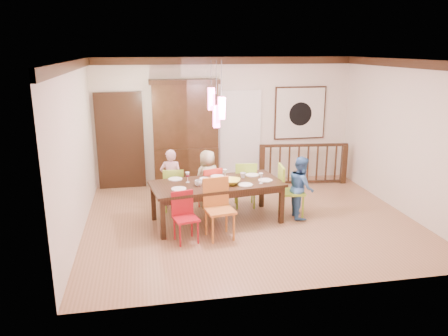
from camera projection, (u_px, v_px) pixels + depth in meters
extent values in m
plane|color=#936747|center=(250.00, 220.00, 8.14)|extent=(6.00, 6.00, 0.00)
plane|color=white|center=(253.00, 60.00, 7.37)|extent=(6.00, 6.00, 0.00)
plane|color=beige|center=(225.00, 121.00, 10.12)|extent=(6.00, 0.00, 6.00)
plane|color=beige|center=(76.00, 151.00, 7.23)|extent=(0.00, 5.00, 5.00)
plane|color=beige|center=(405.00, 138.00, 8.28)|extent=(0.00, 5.00, 5.00)
cube|color=black|center=(121.00, 143.00, 9.76)|extent=(1.04, 0.07, 2.24)
cube|color=silver|center=(240.00, 138.00, 10.26)|extent=(0.97, 0.05, 2.22)
cube|color=black|center=(300.00, 113.00, 10.37)|extent=(1.25, 0.04, 1.25)
cube|color=silver|center=(300.00, 113.00, 10.34)|extent=(1.18, 0.02, 1.18)
cylinder|color=black|center=(300.00, 114.00, 10.34)|extent=(0.56, 0.01, 0.56)
cube|color=#FF4C95|center=(211.00, 99.00, 7.51)|extent=(0.11, 0.11, 0.38)
cylinder|color=black|center=(211.00, 74.00, 7.39)|extent=(0.01, 0.01, 0.46)
cube|color=#FF4C95|center=(221.00, 108.00, 7.48)|extent=(0.11, 0.11, 0.38)
cylinder|color=black|center=(221.00, 79.00, 7.35)|extent=(0.01, 0.01, 0.61)
cube|color=#FF4C95|center=(216.00, 116.00, 7.55)|extent=(0.11, 0.11, 0.38)
cylinder|color=black|center=(216.00, 83.00, 7.40)|extent=(0.01, 0.01, 0.76)
cube|color=black|center=(217.00, 184.00, 7.88)|extent=(2.47, 1.39, 0.05)
cube|color=black|center=(156.00, 199.00, 8.22)|extent=(0.09, 0.09, 0.70)
cube|color=black|center=(267.00, 192.00, 8.60)|extent=(0.09, 0.09, 0.70)
cube|color=black|center=(158.00, 217.00, 7.36)|extent=(0.09, 0.09, 0.70)
cube|color=black|center=(281.00, 208.00, 7.74)|extent=(0.09, 0.09, 0.70)
cube|color=black|center=(213.00, 180.00, 8.35)|extent=(2.12, 0.35, 0.10)
cube|color=black|center=(221.00, 196.00, 7.45)|extent=(2.12, 0.35, 0.10)
cube|color=#90B935|center=(174.00, 190.00, 8.53)|extent=(0.42, 0.42, 0.04)
cube|color=#90B935|center=(173.00, 178.00, 8.47)|extent=(0.39, 0.07, 0.43)
cylinder|color=#90B935|center=(167.00, 203.00, 8.41)|extent=(0.03, 0.03, 0.41)
cylinder|color=#90B935|center=(183.00, 202.00, 8.47)|extent=(0.03, 0.03, 0.41)
cylinder|color=#90B935|center=(166.00, 198.00, 8.71)|extent=(0.03, 0.03, 0.41)
cylinder|color=#90B935|center=(181.00, 197.00, 8.77)|extent=(0.03, 0.03, 0.41)
cube|color=red|center=(209.00, 189.00, 8.61)|extent=(0.48, 0.48, 0.04)
cube|color=red|center=(209.00, 177.00, 8.54)|extent=(0.38, 0.14, 0.43)
cylinder|color=red|center=(203.00, 202.00, 8.49)|extent=(0.03, 0.03, 0.41)
cylinder|color=red|center=(219.00, 201.00, 8.54)|extent=(0.03, 0.03, 0.41)
cylinder|color=red|center=(201.00, 197.00, 8.78)|extent=(0.03, 0.03, 0.41)
cylinder|color=red|center=(216.00, 196.00, 8.84)|extent=(0.03, 0.03, 0.41)
cube|color=#85B32F|center=(245.00, 185.00, 8.73)|extent=(0.47, 0.47, 0.04)
cube|color=#85B32F|center=(245.00, 173.00, 8.67)|extent=(0.42, 0.09, 0.46)
cylinder|color=#85B32F|center=(238.00, 199.00, 8.60)|extent=(0.04, 0.04, 0.44)
cylinder|color=#85B32F|center=(255.00, 198.00, 8.66)|extent=(0.04, 0.04, 0.44)
cylinder|color=#85B32F|center=(235.00, 193.00, 8.93)|extent=(0.04, 0.04, 0.44)
cylinder|color=#85B32F|center=(251.00, 192.00, 8.99)|extent=(0.04, 0.04, 0.44)
cube|color=#A5111B|center=(186.00, 219.00, 7.13)|extent=(0.45, 0.45, 0.04)
cube|color=#A5111B|center=(185.00, 206.00, 7.07)|extent=(0.37, 0.12, 0.41)
cylinder|color=#A5111B|center=(178.00, 235.00, 7.01)|extent=(0.03, 0.03, 0.39)
cylinder|color=#A5111B|center=(196.00, 233.00, 7.06)|extent=(0.03, 0.03, 0.39)
cylinder|color=#A5111B|center=(176.00, 227.00, 7.30)|extent=(0.03, 0.03, 0.39)
cylinder|color=#A5111B|center=(194.00, 226.00, 7.35)|extent=(0.03, 0.03, 0.39)
cube|color=#C16E2B|center=(220.00, 210.00, 7.25)|extent=(0.52, 0.52, 0.04)
cube|color=#C16E2B|center=(220.00, 195.00, 7.18)|extent=(0.46, 0.11, 0.50)
cylinder|color=#C16E2B|center=(211.00, 230.00, 7.11)|extent=(0.04, 0.04, 0.48)
cylinder|color=#C16E2B|center=(233.00, 228.00, 7.18)|extent=(0.04, 0.04, 0.48)
cylinder|color=#C16E2B|center=(207.00, 221.00, 7.46)|extent=(0.04, 0.04, 0.48)
cylinder|color=#C16E2B|center=(228.00, 220.00, 7.53)|extent=(0.04, 0.04, 0.48)
cube|color=#8CB22C|center=(291.00, 192.00, 8.20)|extent=(0.49, 0.49, 0.04)
cube|color=#8CB22C|center=(292.00, 178.00, 8.12)|extent=(0.09, 0.45, 0.49)
cylinder|color=#8CB22C|center=(285.00, 208.00, 8.06)|extent=(0.04, 0.04, 0.47)
cylinder|color=#8CB22C|center=(303.00, 207.00, 8.12)|extent=(0.04, 0.04, 0.47)
cylinder|color=#8CB22C|center=(279.00, 202.00, 8.40)|extent=(0.04, 0.04, 0.47)
cylinder|color=#8CB22C|center=(297.00, 200.00, 8.47)|extent=(0.04, 0.04, 0.47)
cube|color=black|center=(186.00, 167.00, 10.01)|extent=(1.44, 0.44, 0.92)
cube|color=black|center=(185.00, 115.00, 9.71)|extent=(1.44, 0.40, 1.44)
cube|color=black|center=(184.00, 114.00, 9.89)|extent=(1.23, 0.02, 1.23)
cube|color=black|center=(184.00, 82.00, 9.51)|extent=(1.54, 0.44, 0.10)
cube|color=black|center=(263.00, 167.00, 10.00)|extent=(0.13, 0.13, 0.92)
cube|color=black|center=(342.00, 163.00, 10.34)|extent=(0.13, 0.13, 0.92)
cube|color=black|center=(304.00, 145.00, 10.04)|extent=(2.07, 0.30, 0.06)
cube|color=black|center=(302.00, 182.00, 10.28)|extent=(1.94, 0.26, 0.05)
imported|color=#F6BBC9|center=(171.00, 179.00, 8.62)|extent=(0.48, 0.36, 1.19)
imported|color=#B8B08B|center=(208.00, 178.00, 8.73)|extent=(0.65, 0.54, 1.15)
imported|color=#3B69A7|center=(301.00, 187.00, 8.14)|extent=(0.51, 0.62, 1.17)
imported|color=gold|center=(230.00, 182.00, 7.78)|extent=(0.47, 0.47, 0.09)
imported|color=white|center=(204.00, 180.00, 7.95)|extent=(0.23, 0.23, 0.05)
imported|color=silver|center=(198.00, 183.00, 7.67)|extent=(0.17, 0.17, 0.10)
imported|color=silver|center=(243.00, 175.00, 8.15)|extent=(0.14, 0.14, 0.10)
cylinder|color=white|center=(175.00, 179.00, 8.06)|extent=(0.26, 0.26, 0.01)
cylinder|color=white|center=(217.00, 176.00, 8.22)|extent=(0.26, 0.26, 0.01)
cylinder|color=white|center=(252.00, 175.00, 8.32)|extent=(0.26, 0.26, 0.01)
cylinder|color=white|center=(179.00, 189.00, 7.50)|extent=(0.26, 0.26, 0.01)
cylinder|color=white|center=(245.00, 185.00, 7.72)|extent=(0.26, 0.26, 0.01)
cylinder|color=white|center=(265.00, 180.00, 7.99)|extent=(0.26, 0.26, 0.01)
cube|color=#D83359|center=(215.00, 189.00, 7.48)|extent=(0.18, 0.14, 0.01)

